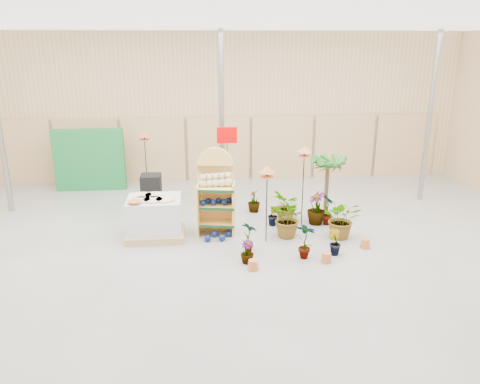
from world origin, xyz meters
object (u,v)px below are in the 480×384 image
at_px(pallet_stack, 155,218).
at_px(potted_plant_2, 289,218).
at_px(bird_table_front, 267,172).
at_px(display_shelf, 216,195).

distance_m(pallet_stack, potted_plant_2, 3.00).
height_order(pallet_stack, bird_table_front, bird_table_front).
bearing_deg(display_shelf, bird_table_front, -22.51).
bearing_deg(potted_plant_2, pallet_stack, 174.80).
xyz_separation_m(pallet_stack, potted_plant_2, (2.98, -0.27, -0.01)).
xyz_separation_m(pallet_stack, bird_table_front, (2.45, -0.48, 1.14)).
height_order(display_shelf, potted_plant_2, display_shelf).
relative_size(bird_table_front, potted_plant_2, 1.92).
bearing_deg(potted_plant_2, bird_table_front, -158.77).
relative_size(pallet_stack, potted_plant_2, 1.45).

